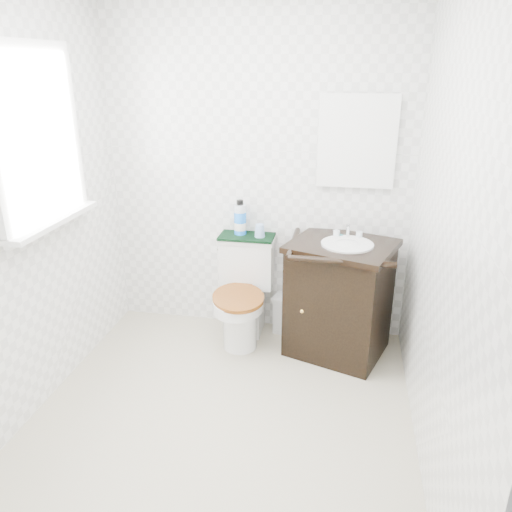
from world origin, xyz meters
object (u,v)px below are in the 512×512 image
(trash_bin, at_px, (287,314))
(cup, at_px, (260,231))
(vanity, at_px, (339,296))
(mouthwash_bottle, at_px, (240,219))
(toilet, at_px, (244,297))

(trash_bin, xyz_separation_m, cup, (-0.21, -0.02, 0.66))
(vanity, height_order, trash_bin, vanity)
(vanity, distance_m, cup, 0.73)
(vanity, distance_m, mouthwash_bottle, 0.90)
(trash_bin, height_order, cup, cup)
(mouthwash_bottle, xyz_separation_m, cup, (0.15, -0.04, -0.07))
(toilet, distance_m, mouthwash_bottle, 0.57)
(toilet, xyz_separation_m, vanity, (0.69, -0.07, 0.10))
(trash_bin, bearing_deg, vanity, -27.23)
(vanity, xyz_separation_m, mouthwash_bottle, (-0.75, 0.21, 0.45))
(toilet, xyz_separation_m, trash_bin, (0.31, 0.13, -0.18))
(vanity, xyz_separation_m, cup, (-0.59, 0.17, 0.39))
(mouthwash_bottle, bearing_deg, trash_bin, -2.55)
(toilet, xyz_separation_m, mouthwash_bottle, (-0.05, 0.15, 0.55))
(toilet, distance_m, trash_bin, 0.38)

